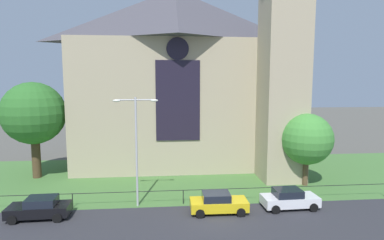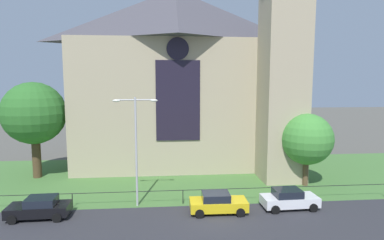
# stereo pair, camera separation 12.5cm
# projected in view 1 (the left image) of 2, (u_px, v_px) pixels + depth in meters

# --- Properties ---
(ground) EXTENTS (160.00, 160.00, 0.00)m
(ground) POSITION_uv_depth(u_px,v_px,m) (198.00, 175.00, 33.24)
(ground) COLOR #56544C
(road_asphalt) EXTENTS (120.00, 8.00, 0.01)m
(road_asphalt) POSITION_uv_depth(u_px,v_px,m) (218.00, 228.00, 21.38)
(road_asphalt) COLOR #2D2D33
(road_asphalt) RESTS_ON ground
(grass_verge) EXTENTS (120.00, 20.00, 0.01)m
(grass_verge) POSITION_uv_depth(u_px,v_px,m) (200.00, 181.00, 31.26)
(grass_verge) COLOR #477538
(grass_verge) RESTS_ON ground
(church_building) EXTENTS (23.20, 16.20, 26.00)m
(church_building) POSITION_uv_depth(u_px,v_px,m) (182.00, 76.00, 37.34)
(church_building) COLOR tan
(church_building) RESTS_ON ground
(iron_railing) EXTENTS (34.10, 0.07, 1.13)m
(iron_railing) POSITION_uv_depth(u_px,v_px,m) (183.00, 192.00, 25.52)
(iron_railing) COLOR black
(iron_railing) RESTS_ON ground
(tree_left_far) EXTENTS (6.13, 6.13, 9.58)m
(tree_left_far) POSITION_uv_depth(u_px,v_px,m) (34.00, 114.00, 31.84)
(tree_left_far) COLOR #4C3823
(tree_left_far) RESTS_ON ground
(tree_right_near) EXTENTS (4.71, 4.71, 6.73)m
(tree_right_near) POSITION_uv_depth(u_px,v_px,m) (307.00, 139.00, 29.69)
(tree_right_near) COLOR brown
(tree_right_near) RESTS_ON ground
(streetlamp_near) EXTENTS (3.37, 0.26, 8.47)m
(streetlamp_near) POSITION_uv_depth(u_px,v_px,m) (136.00, 138.00, 24.56)
(streetlamp_near) COLOR #B2B2B7
(streetlamp_near) RESTS_ON ground
(parked_car_black) EXTENTS (4.25, 2.11, 1.51)m
(parked_car_black) POSITION_uv_depth(u_px,v_px,m) (40.00, 208.00, 22.87)
(parked_car_black) COLOR black
(parked_car_black) RESTS_ON ground
(parked_car_yellow) EXTENTS (4.23, 2.09, 1.51)m
(parked_car_yellow) POSITION_uv_depth(u_px,v_px,m) (218.00, 203.00, 23.85)
(parked_car_yellow) COLOR gold
(parked_car_yellow) RESTS_ON ground
(parked_car_white) EXTENTS (4.25, 2.13, 1.51)m
(parked_car_white) POSITION_uv_depth(u_px,v_px,m) (289.00, 199.00, 24.68)
(parked_car_white) COLOR silver
(parked_car_white) RESTS_ON ground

